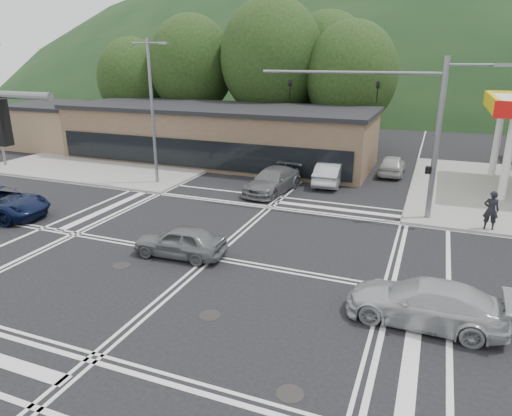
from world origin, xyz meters
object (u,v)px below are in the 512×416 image
at_px(pedestrian, 491,210).
at_px(car_queue_b, 392,165).
at_px(car_queue_a, 330,173).
at_px(car_grey_center, 180,241).
at_px(car_silver_east, 425,303).
at_px(car_northbound, 273,181).

bearing_deg(pedestrian, car_queue_b, -59.92).
height_order(car_queue_a, car_queue_b, car_queue_a).
relative_size(car_queue_a, car_queue_b, 1.09).
height_order(car_grey_center, pedestrian, pedestrian).
height_order(car_silver_east, pedestrian, pedestrian).
distance_m(car_grey_center, car_queue_b, 18.80).
relative_size(car_grey_center, car_queue_a, 0.87).
distance_m(car_queue_a, pedestrian, 10.63).
distance_m(car_queue_a, car_northbound, 4.25).
xyz_separation_m(car_northbound, pedestrian, (11.82, -2.55, 0.36)).
bearing_deg(car_grey_center, car_silver_east, 77.65).
height_order(car_queue_a, pedestrian, pedestrian).
height_order(car_grey_center, car_queue_a, car_queue_a).
relative_size(car_queue_a, pedestrian, 2.37).
bearing_deg(car_northbound, car_silver_east, -43.90).
relative_size(car_grey_center, pedestrian, 2.06).
distance_m(car_silver_east, car_queue_b, 19.35).
bearing_deg(car_northbound, car_queue_a, 56.00).
relative_size(car_silver_east, car_queue_a, 1.08).
relative_size(car_grey_center, car_northbound, 0.77).
bearing_deg(car_northbound, pedestrian, -3.95).
height_order(car_grey_center, car_queue_b, car_queue_b).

